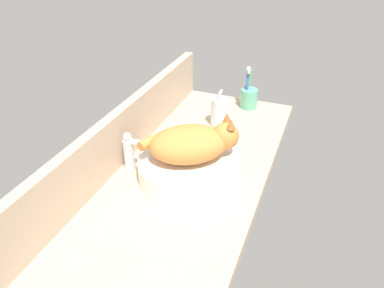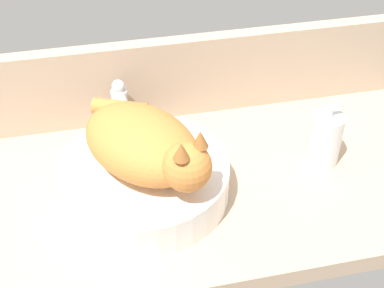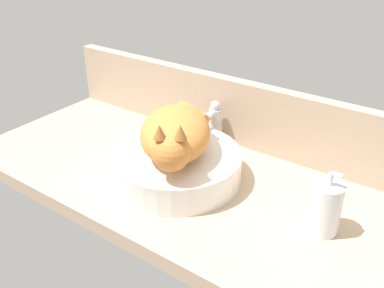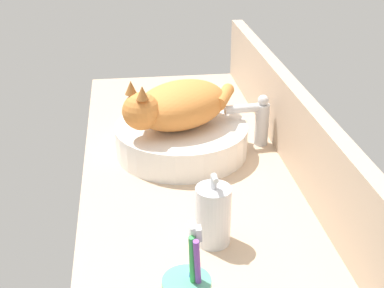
{
  "view_description": "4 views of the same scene",
  "coord_description": "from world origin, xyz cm",
  "px_view_note": "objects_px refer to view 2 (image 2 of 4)",
  "views": [
    {
      "loc": [
        -96.94,
        -38.58,
        75.11
      ],
      "look_at": [
        -0.76,
        -1.48,
        10.96
      ],
      "focal_mm": 35.0,
      "sensor_mm": 36.0,
      "label": 1
    },
    {
      "loc": [
        -11.34,
        -77.92,
        74.43
      ],
      "look_at": [
        6.15,
        1.53,
        8.3
      ],
      "focal_mm": 50.0,
      "sensor_mm": 36.0,
      "label": 2
    },
    {
      "loc": [
        52.71,
        -74.6,
        60.44
      ],
      "look_at": [
        -1.61,
        1.83,
        9.1
      ],
      "focal_mm": 40.0,
      "sensor_mm": 36.0,
      "label": 3
    },
    {
      "loc": [
        115.97,
        -14.8,
        62.08
      ],
      "look_at": [
        7.66,
        -0.53,
        7.92
      ],
      "focal_mm": 50.0,
      "sensor_mm": 36.0,
      "label": 4
    }
  ],
  "objects_px": {
    "sink_basin": "(144,180)",
    "soap_dispenser": "(325,140)",
    "faucet": "(121,108)",
    "cat": "(146,145)"
  },
  "relations": [
    {
      "from": "faucet",
      "to": "sink_basin",
      "type": "bearing_deg",
      "value": -84.7
    },
    {
      "from": "cat",
      "to": "soap_dispenser",
      "type": "xyz_separation_m",
      "value": [
        0.37,
        0.02,
        -0.07
      ]
    },
    {
      "from": "soap_dispenser",
      "to": "cat",
      "type": "bearing_deg",
      "value": -176.15
    },
    {
      "from": "faucet",
      "to": "soap_dispenser",
      "type": "distance_m",
      "value": 0.44
    },
    {
      "from": "sink_basin",
      "to": "cat",
      "type": "height_order",
      "value": "cat"
    },
    {
      "from": "soap_dispenser",
      "to": "sink_basin",
      "type": "bearing_deg",
      "value": -177.89
    },
    {
      "from": "sink_basin",
      "to": "soap_dispenser",
      "type": "bearing_deg",
      "value": 2.11
    },
    {
      "from": "sink_basin",
      "to": "faucet",
      "type": "xyz_separation_m",
      "value": [
        -0.02,
        0.2,
        0.04
      ]
    },
    {
      "from": "sink_basin",
      "to": "soap_dispenser",
      "type": "distance_m",
      "value": 0.38
    },
    {
      "from": "cat",
      "to": "faucet",
      "type": "height_order",
      "value": "cat"
    }
  ]
}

